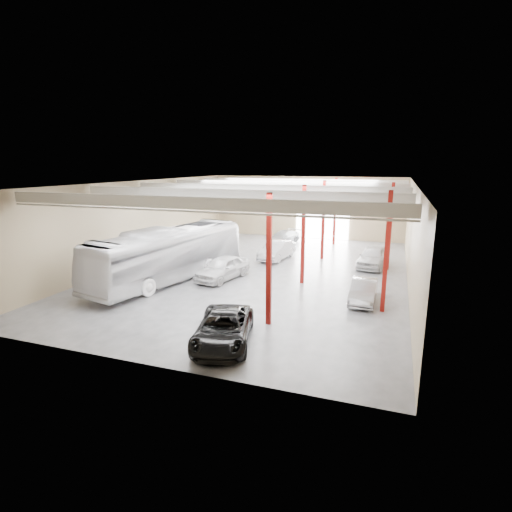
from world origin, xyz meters
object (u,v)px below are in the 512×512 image
Objects in this scene: car_row_b at (277,250)px; car_row_c at (284,237)px; black_sedan at (223,328)px; car_row_a at (223,268)px; car_right_near at (364,291)px; coach_bus at (169,254)px; car_right_far at (373,257)px.

car_row_c is at bearing 108.50° from car_row_b.
black_sedan is 1.09× the size of car_row_a.
car_right_near reaches higher than car_row_c.
car_row_a is 15.01m from car_row_c.
black_sedan reaches higher than car_right_near.
coach_bus is 3.07× the size of car_row_c.
car_row_a is (3.64, 1.34, -1.09)m from coach_bus.
car_row_a is at bearing 171.25° from car_right_near.
coach_bus reaches higher than car_row_b.
car_row_a is at bearing 99.18° from black_sedan.
black_sedan is at bearing -35.39° from coach_bus.
car_row_b is at bearing -59.16° from car_row_c.
car_row_c is (0.54, 15.00, -0.19)m from car_row_a.
black_sedan is at bearing -54.06° from car_row_a.
car_row_c is (-3.96, 25.00, -0.10)m from black_sedan.
car_right_far reaches higher than car_row_c.
coach_bus is 2.79× the size of car_right_far.
black_sedan is 1.20× the size of car_row_c.
car_row_b is at bearing 86.87° from car_row_a.
car_row_a reaches higher than car_right_near.
car_row_a is at bearing -97.29° from car_row_b.
car_row_b is at bearing 132.62° from car_right_near.
car_right_near is at bearing -40.23° from car_row_b.
car_row_c is (4.18, 16.34, -1.28)m from coach_bus.
coach_bus reaches higher than car_row_a.
car_right_near is at bearing -83.29° from car_right_far.
car_row_b is 1.00× the size of car_right_far.
car_right_far is at bearing 43.69° from coach_bus.
car_right_far reaches higher than car_row_b.
car_row_b is (1.99, 7.50, -0.03)m from car_row_a.
car_right_far is (8.31, -0.02, 0.03)m from car_row_b.
car_row_c is 12.33m from car_right_far.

